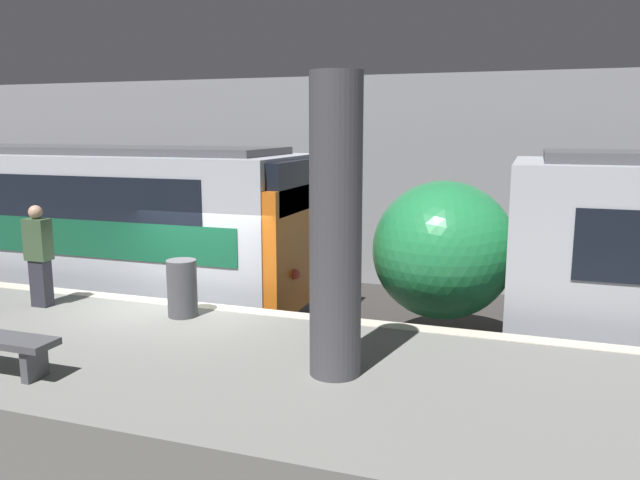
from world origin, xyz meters
name	(u,v)px	position (x,y,z in m)	size (l,w,h in m)	color
ground_plane	(187,368)	(0.00, 0.00, 0.00)	(120.00, 120.00, 0.00)	#33302D
platform	(106,382)	(0.00, -2.02, 0.57)	(40.00, 4.04, 1.16)	slate
station_rear_barrier	(317,180)	(0.00, 6.54, 2.58)	(50.00, 0.15, 5.15)	#939399
support_pillar_near	(336,228)	(3.21, -2.07, 2.82)	(0.58, 0.58, 3.36)	#47474C
person_walking	(39,254)	(-1.96, -0.96, 1.98)	(0.38, 0.24, 1.59)	#2D2D38
trash_bin	(182,288)	(0.40, -0.70, 1.57)	(0.44, 0.44, 0.85)	#4C4C51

